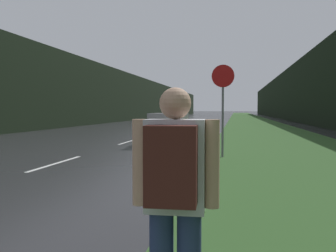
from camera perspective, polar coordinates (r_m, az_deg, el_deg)
The scene contains 10 objects.
grass_verge at distance 40.53m, azimuth 13.70°, elevation 0.44°, with size 6.00×240.00×0.02m, color #2D5123.
lane_stripe_b at distance 10.69m, azimuth -17.48°, elevation -5.73°, with size 0.12×3.00×0.01m, color silver.
lane_stripe_c at distance 17.14m, azimuth -6.33°, elevation -2.49°, with size 0.12×3.00×0.01m, color silver.
lane_stripe_d at distance 23.90m, azimuth -1.38°, elevation -1.01°, with size 0.12×3.00×0.01m, color silver.
lane_stripe_e at distance 30.76m, azimuth 1.36°, elevation -0.18°, with size 0.12×3.00×0.01m, color silver.
treeline_far_side at distance 52.69m, azimuth -5.92°, elevation 4.50°, with size 2.00×140.00×6.44m, color black.
treeline_near_side at distance 51.13m, azimuth 19.93°, elevation 4.88°, with size 2.00×140.00×7.28m, color black.
stop_sign at distance 11.45m, azimuth 8.78°, elevation 4.12°, with size 0.72×0.07×2.96m.
hitchhiker_with_backpack at distance 2.40m, azimuth 1.05°, elevation -11.13°, with size 0.59×0.42×1.69m.
car_passing_near at distance 15.99m, azimuth 0.03°, elevation -0.37°, with size 1.91×4.51×1.37m.
Camera 1 is at (5.03, -0.45, 1.55)m, focal length 38.00 mm.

